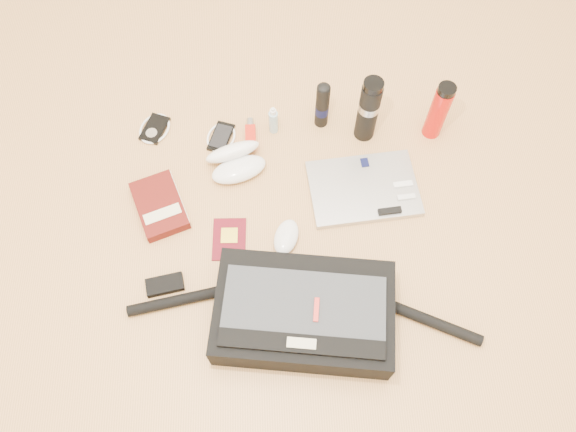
{
  "coord_description": "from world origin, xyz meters",
  "views": [
    {
      "loc": [
        -0.06,
        -0.66,
        1.54
      ],
      "look_at": [
        -0.03,
        0.08,
        0.06
      ],
      "focal_mm": 35.0,
      "sensor_mm": 36.0,
      "label": 1
    }
  ],
  "objects": [
    {
      "name": "passport",
      "position": [
        -0.21,
        0.04,
        0.0
      ],
      "size": [
        0.1,
        0.14,
        0.01
      ],
      "rotation": [
        0.0,
        0.0,
        -0.03
      ],
      "color": "#530812",
      "rests_on": "ground"
    },
    {
      "name": "sunglasses_case",
      "position": [
        -0.18,
        0.3,
        0.04
      ],
      "size": [
        0.22,
        0.2,
        0.1
      ],
      "rotation": [
        0.0,
        0.0,
        0.32
      ],
      "color": "silver",
      "rests_on": "ground"
    },
    {
      "name": "thermos_black",
      "position": [
        0.24,
        0.41,
        0.13
      ],
      "size": [
        0.07,
        0.07,
        0.25
      ],
      "rotation": [
        0.0,
        0.0,
        -0.05
      ],
      "color": "black",
      "rests_on": "ground"
    },
    {
      "name": "thermos_red",
      "position": [
        0.46,
        0.4,
        0.11
      ],
      "size": [
        0.07,
        0.07,
        0.23
      ],
      "rotation": [
        0.0,
        0.0,
        0.11
      ],
      "color": "red",
      "rests_on": "ground"
    },
    {
      "name": "laptop",
      "position": [
        0.22,
        0.19,
        0.01
      ],
      "size": [
        0.35,
        0.26,
        0.03
      ],
      "rotation": [
        0.0,
        0.0,
        0.09
      ],
      "color": "#AAA9AC",
      "rests_on": "ground"
    },
    {
      "name": "ground",
      "position": [
        0.0,
        0.0,
        0.0
      ],
      "size": [
        4.0,
        4.0,
        0.0
      ],
      "primitive_type": "plane",
      "color": "tan",
      "rests_on": "ground"
    },
    {
      "name": "mouse",
      "position": [
        -0.03,
        0.03,
        0.02
      ],
      "size": [
        0.1,
        0.14,
        0.04
      ],
      "rotation": [
        0.0,
        0.0,
        -0.32
      ],
      "color": "silver",
      "rests_on": "ground"
    },
    {
      "name": "ipod",
      "position": [
        -0.45,
        0.45,
        0.01
      ],
      "size": [
        0.12,
        0.13,
        0.01
      ],
      "rotation": [
        0.0,
        0.0,
        -0.38
      ],
      "color": "black",
      "rests_on": "ground"
    },
    {
      "name": "inhaler",
      "position": [
        -0.13,
        0.41,
        0.02
      ],
      "size": [
        0.03,
        0.12,
        0.03
      ],
      "rotation": [
        0.0,
        0.0,
        0.0
      ],
      "color": "red",
      "rests_on": "ground"
    },
    {
      "name": "aerosol_can",
      "position": [
        0.1,
        0.46,
        0.09
      ],
      "size": [
        0.06,
        0.06,
        0.19
      ],
      "rotation": [
        0.0,
        0.0,
        0.4
      ],
      "color": "black",
      "rests_on": "ground"
    },
    {
      "name": "spray_bottle",
      "position": [
        -0.06,
        0.43,
        0.05
      ],
      "size": [
        0.04,
        0.04,
        0.11
      ],
      "rotation": [
        0.0,
        0.0,
        -0.35
      ],
      "color": "#94BECD",
      "rests_on": "ground"
    },
    {
      "name": "book",
      "position": [
        -0.42,
        0.16,
        0.02
      ],
      "size": [
        0.2,
        0.24,
        0.04
      ],
      "rotation": [
        0.0,
        0.0,
        0.36
      ],
      "color": "#4A0E0A",
      "rests_on": "ground"
    },
    {
      "name": "phone",
      "position": [
        -0.23,
        0.41,
        0.01
      ],
      "size": [
        0.12,
        0.13,
        0.01
      ],
      "rotation": [
        0.0,
        0.0,
        -0.33
      ],
      "color": "black",
      "rests_on": "ground"
    },
    {
      "name": "messenger_bag",
      "position": [
        -0.0,
        -0.21,
        0.06
      ],
      "size": [
        0.98,
        0.36,
        0.14
      ],
      "rotation": [
        0.0,
        0.0,
        -0.13
      ],
      "color": "black",
      "rests_on": "ground"
    }
  ]
}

